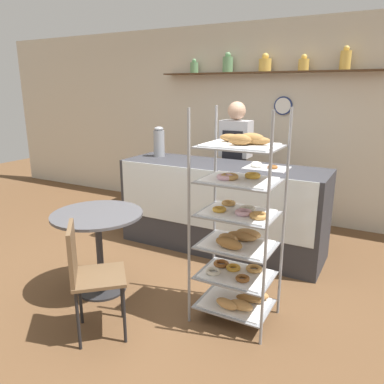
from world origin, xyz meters
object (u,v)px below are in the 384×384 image
at_px(person_worker, 235,162).
at_px(coffee_carafe, 159,142).
at_px(cafe_table, 98,232).
at_px(cafe_chair, 87,269).
at_px(donut_tray_counter, 264,167).
at_px(pastry_rack, 239,227).

bearing_deg(person_worker, coffee_carafe, -148.61).
height_order(cafe_table, coffee_carafe, coffee_carafe).
height_order(cafe_chair, donut_tray_counter, donut_tray_counter).
bearing_deg(cafe_chair, person_worker, -44.63).
bearing_deg(donut_tray_counter, cafe_table, -126.35).
xyz_separation_m(person_worker, cafe_chair, (-0.11, -2.55, -0.38)).
xyz_separation_m(cafe_chair, donut_tray_counter, (0.68, 1.97, 0.47)).
bearing_deg(coffee_carafe, cafe_chair, -71.08).
bearing_deg(person_worker, cafe_table, -103.66).
bearing_deg(pastry_rack, cafe_chair, -140.49).
bearing_deg(pastry_rack, person_worker, 113.08).
bearing_deg(donut_tray_counter, pastry_rack, -80.30).
bearing_deg(person_worker, donut_tray_counter, -45.87).
distance_m(cafe_table, donut_tray_counter, 1.83).
distance_m(cafe_table, coffee_carafe, 1.66).
xyz_separation_m(cafe_table, coffee_carafe, (-0.33, 1.51, 0.61)).
relative_size(pastry_rack, coffee_carafe, 4.59).
xyz_separation_m(cafe_table, cafe_chair, (0.38, -0.54, -0.03)).
bearing_deg(pastry_rack, coffee_carafe, 140.31).
relative_size(person_worker, cafe_table, 2.07).
bearing_deg(coffee_carafe, person_worker, 31.39).
xyz_separation_m(cafe_chair, coffee_carafe, (-0.70, 2.05, 0.63)).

